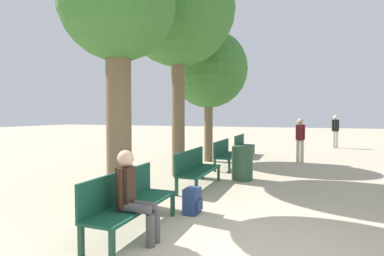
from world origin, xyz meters
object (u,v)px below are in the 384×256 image
tree_row_0 (118,10)px  backpack (192,201)px  bench_row_1 (195,167)px  person_seated (133,193)px  bench_row_3 (243,144)px  pedestrian_near (335,129)px  tree_row_1 (178,10)px  trash_bin (242,163)px  pedestrian_mid (300,137)px  bench_row_2 (226,152)px  bench_row_0 (128,198)px  tree_row_2 (209,70)px

tree_row_0 → backpack: bearing=-1.9°
bench_row_1 → person_seated: size_ratio=1.45×
person_seated → backpack: size_ratio=2.80×
bench_row_3 → pedestrian_near: 6.24m
tree_row_1 → pedestrian_near: (4.88, 9.48, -3.66)m
tree_row_0 → trash_bin: size_ratio=5.57×
pedestrian_mid → bench_row_2: bearing=-139.8°
bench_row_0 → tree_row_0: size_ratio=0.36×
bench_row_0 → tree_row_0: bearing=128.9°
bench_row_3 → tree_row_1: (-0.94, -4.67, 4.16)m
bench_row_2 → pedestrian_mid: bearing=40.2°
trash_bin → bench_row_2: bearing=117.5°
tree_row_2 → pedestrian_mid: tree_row_2 is taller
tree_row_0 → tree_row_2: size_ratio=1.02×
bench_row_1 → backpack: 1.91m
bench_row_1 → pedestrian_near: (3.94, 10.64, 0.49)m
bench_row_3 → pedestrian_near: pedestrian_near is taller
bench_row_0 → bench_row_2: size_ratio=1.00×
person_seated → bench_row_0: bearing=133.7°
bench_row_3 → tree_row_0: size_ratio=0.36×
backpack → trash_bin: bearing=84.6°
bench_row_2 → tree_row_0: tree_row_0 is taller
bench_row_0 → pedestrian_near: (3.94, 13.56, 0.49)m
pedestrian_near → trash_bin: pedestrian_near is taller
bench_row_0 → tree_row_2: 7.58m
trash_bin → backpack: bearing=-95.4°
person_seated → pedestrian_near: bearing=75.0°
tree_row_2 → person_seated: (1.19, -7.19, -2.75)m
pedestrian_mid → tree_row_1: bearing=-131.2°
bench_row_2 → person_seated: person_seated is taller
tree_row_2 → bench_row_3: bearing=62.5°
pedestrian_near → pedestrian_mid: (-1.66, -5.80, -0.07)m
person_seated → trash_bin: bearing=81.8°
bench_row_0 → bench_row_1: 2.91m
bench_row_0 → tree_row_1: tree_row_1 is taller
trash_bin → bench_row_3: bearing=100.8°
bench_row_1 → bench_row_3: (0.00, 5.83, 0.00)m
bench_row_0 → bench_row_1: bearing=90.0°
pedestrian_near → pedestrian_mid: pedestrian_near is taller
person_seated → pedestrian_near: (3.70, 13.81, 0.33)m
bench_row_3 → trash_bin: trash_bin is taller
bench_row_1 → bench_row_2: same height
tree_row_0 → pedestrian_near: tree_row_0 is taller
tree_row_0 → tree_row_1: (0.00, 2.90, 0.93)m
tree_row_0 → tree_row_2: (0.00, 5.76, -0.31)m
bench_row_2 → person_seated: size_ratio=1.45×
bench_row_1 → trash_bin: size_ratio=2.02×
bench_row_1 → tree_row_2: size_ratio=0.37×
tree_row_2 → pedestrian_near: bearing=53.6°
bench_row_2 → tree_row_2: bearing=130.4°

